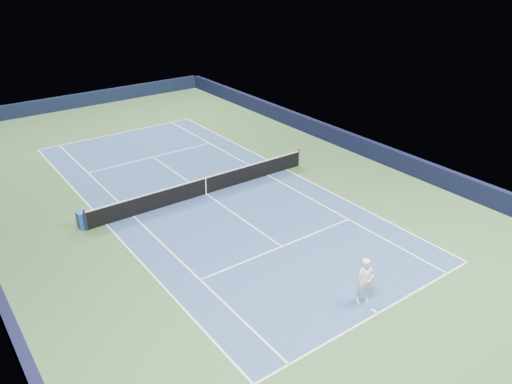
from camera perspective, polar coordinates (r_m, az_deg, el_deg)
ground at (r=26.56m, az=-5.72°, el=-0.24°), size 40.00×40.00×0.00m
wall_far at (r=43.65m, az=-19.48°, el=9.84°), size 22.00×0.35×1.10m
wall_right at (r=32.64m, az=10.81°, el=5.64°), size 0.35×40.00×1.10m
court_surface at (r=26.56m, az=-5.72°, el=-0.23°), size 10.97×23.77×0.01m
baseline_far at (r=36.58m, az=-15.41°, el=6.50°), size 10.97×0.08×0.00m
baseline_near at (r=18.85m, az=13.75°, el=-13.33°), size 10.97×0.08×0.00m
sideline_doubles_right at (r=29.41m, az=3.48°, el=2.59°), size 0.08×23.77×0.00m
sideline_doubles_left at (r=24.61m, az=-16.75°, el=-3.57°), size 0.08×23.77×0.00m
sideline_singles_right at (r=28.63m, az=1.35°, el=1.94°), size 0.08×23.77×0.00m
sideline_singles_left at (r=25.00m, az=-13.84°, el=-2.69°), size 0.08×23.77×0.00m
service_line_far at (r=31.79m, az=-11.68°, el=3.94°), size 8.23×0.08×0.00m
service_line_near at (r=21.95m, az=2.95°, el=-6.24°), size 8.23×0.08×0.00m
center_service_line at (r=26.56m, az=-5.73°, el=-0.22°), size 0.08×12.80×0.00m
center_mark_far at (r=36.44m, az=-15.32°, el=6.44°), size 0.08×0.30×0.00m
center_mark_near at (r=18.92m, az=13.40°, el=-13.11°), size 0.08×0.30×0.00m
tennis_net at (r=26.34m, az=-5.77°, el=0.75°), size 12.90×0.10×1.07m
sponsor_cube at (r=24.52m, az=-19.15°, el=-3.00°), size 0.58×0.48×0.81m
tennis_player at (r=18.71m, az=12.38°, el=-9.94°), size 0.88×1.37×1.85m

